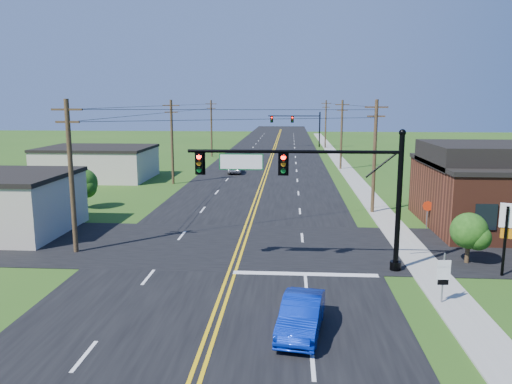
# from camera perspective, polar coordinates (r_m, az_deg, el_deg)

# --- Properties ---
(ground) EXTENTS (260.00, 260.00, 0.00)m
(ground) POSITION_cam_1_polar(r_m,az_deg,el_deg) (20.10, -5.69, -15.90)
(ground) COLOR #264D16
(ground) RESTS_ON ground
(road_main) EXTENTS (16.00, 220.00, 0.04)m
(road_main) POSITION_cam_1_polar(r_m,az_deg,el_deg) (68.41, 1.26, 2.93)
(road_main) COLOR black
(road_main) RESTS_ON ground
(road_cross) EXTENTS (70.00, 10.00, 0.04)m
(road_cross) POSITION_cam_1_polar(r_m,az_deg,el_deg) (31.21, -2.03, -6.12)
(road_cross) COLOR black
(road_cross) RESTS_ON ground
(sidewalk) EXTENTS (2.00, 160.00, 0.08)m
(sidewalk) POSITION_cam_1_polar(r_m,az_deg,el_deg) (58.89, 11.06, 1.55)
(sidewalk) COLOR gray
(sidewalk) RESTS_ON ground
(signal_mast_main) EXTENTS (11.30, 0.60, 7.48)m
(signal_mast_main) POSITION_cam_1_polar(r_m,az_deg,el_deg) (26.11, 6.50, 1.21)
(signal_mast_main) COLOR black
(signal_mast_main) RESTS_ON ground
(signal_mast_far) EXTENTS (10.98, 0.60, 7.48)m
(signal_mast_far) POSITION_cam_1_polar(r_m,az_deg,el_deg) (97.86, 4.72, 7.81)
(signal_mast_far) COLOR black
(signal_mast_far) RESTS_ON ground
(cream_bldg_far) EXTENTS (12.20, 9.20, 3.70)m
(cream_bldg_far) POSITION_cam_1_polar(r_m,az_deg,el_deg) (60.40, -17.64, 3.21)
(cream_bldg_far) COLOR #BAAE9E
(cream_bldg_far) RESTS_ON ground
(utility_pole_left_a) EXTENTS (1.80, 0.28, 9.00)m
(utility_pole_left_a) POSITION_cam_1_polar(r_m,az_deg,el_deg) (30.78, -20.38, 1.96)
(utility_pole_left_a) COLOR #362918
(utility_pole_left_a) RESTS_ON ground
(utility_pole_left_b) EXTENTS (1.80, 0.28, 9.00)m
(utility_pole_left_b) POSITION_cam_1_polar(r_m,az_deg,el_deg) (54.41, -9.57, 5.85)
(utility_pole_left_b) COLOR #362918
(utility_pole_left_b) RESTS_ON ground
(utility_pole_left_c) EXTENTS (1.80, 0.28, 9.00)m
(utility_pole_left_c) POSITION_cam_1_polar(r_m,az_deg,el_deg) (80.86, -5.12, 7.39)
(utility_pole_left_c) COLOR #362918
(utility_pole_left_c) RESTS_ON ground
(utility_pole_right_a) EXTENTS (1.80, 0.28, 9.00)m
(utility_pole_right_a) POSITION_cam_1_polar(r_m,az_deg,el_deg) (40.52, 13.40, 4.20)
(utility_pole_right_a) COLOR #362918
(utility_pole_right_a) RESTS_ON ground
(utility_pole_right_b) EXTENTS (1.80, 0.28, 9.00)m
(utility_pole_right_b) POSITION_cam_1_polar(r_m,az_deg,el_deg) (66.22, 9.75, 6.63)
(utility_pole_right_b) COLOR #362918
(utility_pole_right_b) RESTS_ON ground
(utility_pole_right_c) EXTENTS (1.80, 0.28, 9.00)m
(utility_pole_right_c) POSITION_cam_1_polar(r_m,az_deg,el_deg) (96.08, 7.97, 7.80)
(utility_pole_right_c) COLOR #362918
(utility_pole_right_c) RESTS_ON ground
(tree_right_back) EXTENTS (3.00, 3.00, 4.10)m
(tree_right_back) POSITION_cam_1_polar(r_m,az_deg,el_deg) (46.04, 20.11, 1.90)
(tree_right_back) COLOR #362918
(tree_right_back) RESTS_ON ground
(shrub_corner) EXTENTS (2.00, 2.00, 2.86)m
(shrub_corner) POSITION_cam_1_polar(r_m,az_deg,el_deg) (29.83, 23.16, -4.12)
(shrub_corner) COLOR #362918
(shrub_corner) RESTS_ON ground
(tree_left) EXTENTS (2.40, 2.40, 3.37)m
(tree_left) POSITION_cam_1_polar(r_m,az_deg,el_deg) (43.81, -19.16, 0.98)
(tree_left) COLOR #362918
(tree_left) RESTS_ON ground
(blue_car) EXTENTS (2.11, 4.43, 1.40)m
(blue_car) POSITION_cam_1_polar(r_m,az_deg,el_deg) (19.93, 5.20, -13.90)
(blue_car) COLOR #0826AE
(blue_car) RESTS_ON ground
(distant_car) EXTENTS (2.19, 4.55, 1.50)m
(distant_car) POSITION_cam_1_polar(r_m,az_deg,el_deg) (62.15, -2.47, 2.85)
(distant_car) COLOR #9D9DA2
(distant_car) RESTS_ON ground
(route_sign) EXTENTS (0.59, 0.10, 2.34)m
(route_sign) POSITION_cam_1_polar(r_m,az_deg,el_deg) (23.68, 20.63, -8.83)
(route_sign) COLOR slate
(route_sign) RESTS_ON ground
(stop_sign) EXTENTS (0.71, 0.14, 2.02)m
(stop_sign) POSITION_cam_1_polar(r_m,az_deg,el_deg) (36.81, 19.02, -1.84)
(stop_sign) COLOR slate
(stop_sign) RESTS_ON ground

